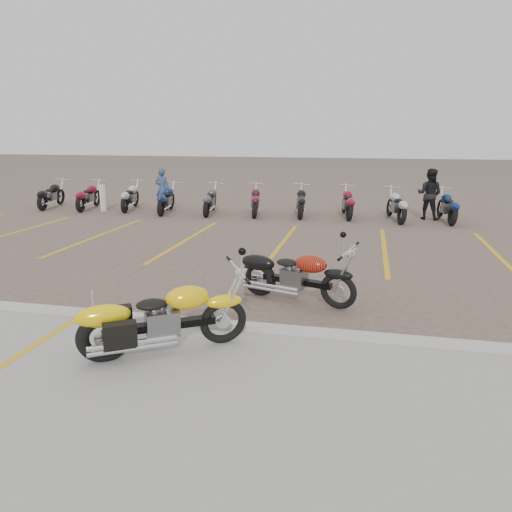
{
  "coord_description": "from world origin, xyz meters",
  "views": [
    {
      "loc": [
        2.19,
        -8.92,
        2.96
      ],
      "look_at": [
        0.26,
        -0.29,
        0.75
      ],
      "focal_mm": 35.0,
      "sensor_mm": 36.0,
      "label": 1
    }
  ],
  "objects_px": {
    "person_a": "(163,189)",
    "person_b": "(429,194)",
    "yellow_cruiser": "(161,320)",
    "bollard": "(103,198)",
    "flame_cruiser": "(295,277)"
  },
  "relations": [
    {
      "from": "person_a",
      "to": "yellow_cruiser",
      "type": "bearing_deg",
      "value": 115.54
    },
    {
      "from": "yellow_cruiser",
      "to": "person_b",
      "type": "xyz_separation_m",
      "value": [
        4.73,
        12.09,
        0.4
      ]
    },
    {
      "from": "flame_cruiser",
      "to": "yellow_cruiser",
      "type": "bearing_deg",
      "value": -102.42
    },
    {
      "from": "person_a",
      "to": "person_b",
      "type": "distance_m",
      "value": 9.82
    },
    {
      "from": "yellow_cruiser",
      "to": "bollard",
      "type": "xyz_separation_m",
      "value": [
        -7.16,
        11.27,
        0.03
      ]
    },
    {
      "from": "flame_cruiser",
      "to": "person_a",
      "type": "relative_size",
      "value": 1.35
    },
    {
      "from": "yellow_cruiser",
      "to": "bollard",
      "type": "relative_size",
      "value": 2.03
    },
    {
      "from": "yellow_cruiser",
      "to": "bollard",
      "type": "distance_m",
      "value": 13.35
    },
    {
      "from": "person_a",
      "to": "flame_cruiser",
      "type": "bearing_deg",
      "value": 127.07
    },
    {
      "from": "flame_cruiser",
      "to": "person_b",
      "type": "xyz_separation_m",
      "value": [
        3.26,
        9.57,
        0.42
      ]
    },
    {
      "from": "yellow_cruiser",
      "to": "person_b",
      "type": "distance_m",
      "value": 12.99
    },
    {
      "from": "flame_cruiser",
      "to": "person_a",
      "type": "xyz_separation_m",
      "value": [
        -6.56,
        9.63,
        0.34
      ]
    },
    {
      "from": "flame_cruiser",
      "to": "person_b",
      "type": "height_order",
      "value": "person_b"
    },
    {
      "from": "flame_cruiser",
      "to": "person_a",
      "type": "bearing_deg",
      "value": 142.03
    },
    {
      "from": "yellow_cruiser",
      "to": "person_b",
      "type": "height_order",
      "value": "person_b"
    }
  ]
}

